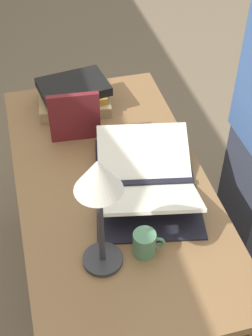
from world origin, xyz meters
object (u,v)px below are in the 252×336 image
(open_book, at_px, (146,179))
(coffee_mug, at_px, (145,243))
(reading_lamp, at_px, (99,190))
(book_standing_upright, at_px, (75,117))
(book_stack_tall, at_px, (74,95))

(open_book, distance_m, coffee_mug, 0.29)
(open_book, bearing_deg, reading_lamp, 153.02)
(reading_lamp, bearing_deg, book_standing_upright, -2.44)
(book_standing_upright, bearing_deg, book_stack_tall, -3.44)
(book_stack_tall, bearing_deg, book_standing_upright, 171.48)
(reading_lamp, bearing_deg, book_stack_tall, -4.05)
(book_stack_tall, distance_m, book_standing_upright, 0.22)
(book_stack_tall, height_order, coffee_mug, book_stack_tall)
(book_stack_tall, height_order, reading_lamp, reading_lamp)
(reading_lamp, relative_size, coffee_mug, 4.17)
(open_book, distance_m, book_standing_upright, 0.38)
(open_book, height_order, coffee_mug, open_book)
(open_book, relative_size, reading_lamp, 1.37)
(coffee_mug, bearing_deg, book_stack_tall, 5.34)
(book_stack_tall, xyz_separation_m, coffee_mug, (-0.81, -0.08, -0.01))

